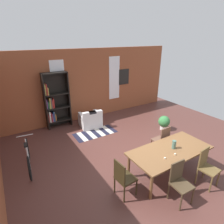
{
  "coord_description": "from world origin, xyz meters",
  "views": [
    {
      "loc": [
        -3.34,
        -3.61,
        3.44
      ],
      "look_at": [
        -0.3,
        1.29,
        1.12
      ],
      "focal_mm": 30.14,
      "sensor_mm": 36.0,
      "label": 1
    }
  ],
  "objects": [
    {
      "name": "ground_plane",
      "position": [
        0.0,
        0.0,
        0.0
      ],
      "size": [
        9.66,
        9.66,
        0.0
      ],
      "primitive_type": "plane",
      "color": "#55302B"
    },
    {
      "name": "back_wall_brick",
      "position": [
        0.0,
        3.75,
        1.5
      ],
      "size": [
        8.43,
        0.12,
        3.01
      ],
      "primitive_type": "cube",
      "color": "brown",
      "rests_on": "ground"
    },
    {
      "name": "window_pane_0",
      "position": [
        -1.3,
        3.68,
        1.65
      ],
      "size": [
        0.55,
        0.02,
        1.95
      ],
      "primitive_type": "cube",
      "color": "white"
    },
    {
      "name": "window_pane_1",
      "position": [
        1.3,
        3.68,
        1.65
      ],
      "size": [
        0.55,
        0.02,
        1.95
      ],
      "primitive_type": "cube",
      "color": "white"
    },
    {
      "name": "dining_table",
      "position": [
        0.12,
        -0.88,
        0.66
      ],
      "size": [
        2.2,
        1.04,
        0.73
      ],
      "color": "brown",
      "rests_on": "ground"
    },
    {
      "name": "vase_on_table",
      "position": [
        0.24,
        -0.88,
        0.84
      ],
      "size": [
        0.1,
        0.1,
        0.22
      ],
      "primitive_type": "cylinder",
      "color": "#4C7266",
      "rests_on": "dining_table"
    },
    {
      "name": "tealight_candle_0",
      "position": [
        -0.29,
        -1.09,
        0.75
      ],
      "size": [
        0.04,
        0.04,
        0.03
      ],
      "primitive_type": "cylinder",
      "color": "silver",
      "rests_on": "dining_table"
    },
    {
      "name": "tealight_candle_1",
      "position": [
        0.04,
        -1.11,
        0.75
      ],
      "size": [
        0.04,
        0.04,
        0.04
      ],
      "primitive_type": "cylinder",
      "color": "silver",
      "rests_on": "dining_table"
    },
    {
      "name": "dining_chair_far_right",
      "position": [
        0.61,
        -0.14,
        0.51
      ],
      "size": [
        0.41,
        0.41,
        0.95
      ],
      "color": "brown",
      "rests_on": "ground"
    },
    {
      "name": "dining_chair_near_left",
      "position": [
        -0.38,
        -1.63,
        0.51
      ],
      "size": [
        0.42,
        0.42,
        0.95
      ],
      "color": "#483825",
      "rests_on": "ground"
    },
    {
      "name": "dining_chair_head_left",
      "position": [
        -1.36,
        -0.89,
        0.51
      ],
      "size": [
        0.43,
        0.43,
        0.95
      ],
      "color": "#302613",
      "rests_on": "ground"
    },
    {
      "name": "dining_chair_near_right",
      "position": [
        0.6,
        -1.63,
        0.51
      ],
      "size": [
        0.43,
        0.43,
        0.95
      ],
      "color": "brown",
      "rests_on": "ground"
    },
    {
      "name": "bookshelf_tall",
      "position": [
        -1.57,
        3.49,
        1.07
      ],
      "size": [
        0.96,
        0.34,
        2.21
      ],
      "color": "black",
      "rests_on": "ground"
    },
    {
      "name": "armchair_white",
      "position": [
        -0.41,
        2.8,
        0.28
      ],
      "size": [
        0.89,
        0.89,
        0.75
      ],
      "color": "silver",
      "rests_on": "ground"
    },
    {
      "name": "bicycle_second",
      "position": [
        -3.01,
        1.34,
        0.33
      ],
      "size": [
        0.44,
        1.65,
        0.88
      ],
      "color": "black",
      "rests_on": "ground"
    },
    {
      "name": "potted_plant_by_shelf",
      "position": [
        1.94,
        1.02,
        0.31
      ],
      "size": [
        0.45,
        0.45,
        0.57
      ],
      "color": "silver",
      "rests_on": "ground"
    },
    {
      "name": "striped_rug",
      "position": [
        -0.52,
        2.16,
        0.0
      ],
      "size": [
        1.61,
        0.75,
        0.01
      ],
      "color": "#1E1E33",
      "rests_on": "ground"
    },
    {
      "name": "framed_picture",
      "position": [
        1.84,
        3.68,
        1.66
      ],
      "size": [
        0.56,
        0.03,
        0.72
      ],
      "primitive_type": "cube",
      "color": "black"
    }
  ]
}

